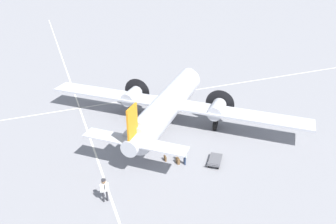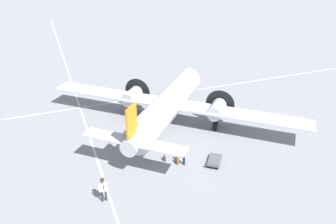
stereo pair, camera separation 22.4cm
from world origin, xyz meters
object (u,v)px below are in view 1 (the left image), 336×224
object	(u,v)px
suitcase_upright_spare	(178,161)
baggage_cart	(215,160)
airliner_main	(169,102)
crew_foreground	(104,188)
passenger_boarding	(185,154)
suitcase_near_door	(165,158)

from	to	relation	value
suitcase_upright_spare	baggage_cart	xyz separation A→B (m)	(-1.07, -2.82, 0.03)
airliner_main	crew_foreground	size ratio (longest dim) A/B	11.31
crew_foreground	suitcase_upright_spare	size ratio (longest dim) A/B	3.54
crew_foreground	baggage_cart	xyz separation A→B (m)	(1.20, -9.18, -0.89)
passenger_boarding	suitcase_near_door	size ratio (longest dim) A/B	3.46
suitcase_near_door	suitcase_upright_spare	xyz separation A→B (m)	(-0.73, -0.82, 0.02)
passenger_boarding	airliner_main	bearing A→B (deg)	-7.76
airliner_main	suitcase_near_door	bearing A→B (deg)	-163.37
crew_foreground	baggage_cart	size ratio (longest dim) A/B	0.87
suitcase_near_door	suitcase_upright_spare	bearing A→B (deg)	-131.55
passenger_boarding	suitcase_upright_spare	bearing A→B (deg)	59.78
crew_foreground	baggage_cart	world-z (taller)	crew_foreground
passenger_boarding	suitcase_near_door	xyz separation A→B (m)	(1.04, 1.29, -0.79)
airliner_main	suitcase_near_door	size ratio (longest dim) A/B	43.94
suitcase_upright_spare	baggage_cart	distance (m)	3.01
airliner_main	passenger_boarding	size ratio (longest dim) A/B	12.71
suitcase_upright_spare	airliner_main	bearing A→B (deg)	-15.76
baggage_cart	crew_foreground	bearing A→B (deg)	135.15
suitcase_upright_spare	baggage_cart	size ratio (longest dim) A/B	0.25
passenger_boarding	crew_foreground	bearing A→B (deg)	109.40
crew_foreground	suitcase_upright_spare	distance (m)	6.82
passenger_boarding	baggage_cart	bearing A→B (deg)	-104.40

